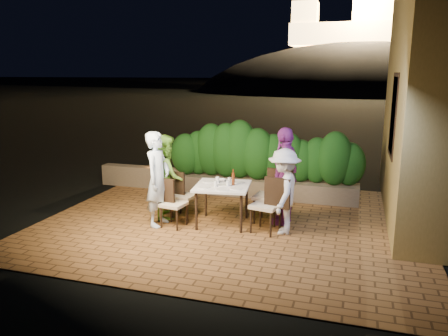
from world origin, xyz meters
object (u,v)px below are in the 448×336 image
at_px(diner_blue, 158,179).
at_px(chair_left_back, 184,195).
at_px(parapet_lamp, 152,165).
at_px(diner_purple, 285,176).
at_px(chair_right_front, 266,204).
at_px(diner_green, 167,176).
at_px(chair_right_back, 268,195).
at_px(diner_white, 284,191).
at_px(beer_bottle, 233,177).
at_px(chair_left_front, 174,203).
at_px(dining_table, 222,205).
at_px(bowl, 221,180).

bearing_deg(diner_blue, chair_left_back, -25.26).
bearing_deg(parapet_lamp, diner_purple, -24.89).
height_order(chair_right_front, diner_blue, diner_blue).
xyz_separation_m(diner_blue, diner_green, (-0.06, 0.50, -0.06)).
height_order(chair_right_front, diner_green, diner_green).
xyz_separation_m(chair_right_front, parapet_lamp, (-3.30, 2.20, 0.06)).
relative_size(chair_right_back, diner_white, 0.70).
bearing_deg(chair_right_back, chair_left_back, 15.01).
bearing_deg(diner_white, beer_bottle, -101.97).
relative_size(chair_left_front, diner_blue, 0.51).
distance_m(chair_right_back, diner_green, 2.00).
bearing_deg(dining_table, chair_left_back, 169.81).
relative_size(bowl, diner_purple, 0.09).
bearing_deg(beer_bottle, parapet_lamp, 143.06).
relative_size(bowl, diner_green, 0.10).
bearing_deg(chair_left_front, diner_purple, 30.88).
distance_m(chair_left_front, diner_green, 0.72).
bearing_deg(diner_white, diner_purple, -175.43).
bearing_deg(chair_right_front, chair_left_front, 21.02).
height_order(chair_left_front, diner_green, diner_green).
xyz_separation_m(chair_left_back, diner_green, (-0.33, -0.04, 0.36)).
bearing_deg(bowl, beer_bottle, -35.04).
bearing_deg(beer_bottle, chair_right_front, -18.59).
relative_size(bowl, diner_white, 0.11).
relative_size(chair_left_front, parapet_lamp, 6.35).
relative_size(chair_right_back, diner_green, 0.65).
xyz_separation_m(bowl, diner_green, (-1.06, -0.15, 0.04)).
bearing_deg(parapet_lamp, chair_right_front, -33.78).
height_order(chair_left_back, diner_purple, diner_purple).
relative_size(dining_table, diner_purple, 0.54).
relative_size(bowl, chair_left_back, 0.19).
distance_m(chair_right_front, diner_green, 2.07).
height_order(diner_blue, diner_purple, diner_purple).
distance_m(chair_right_front, diner_blue, 2.01).
distance_m(dining_table, chair_right_front, 0.88).
bearing_deg(parapet_lamp, beer_bottle, -36.94).
relative_size(chair_left_front, diner_green, 0.55).
bearing_deg(chair_left_front, dining_table, 34.26).
bearing_deg(diner_green, diner_purple, -111.48).
relative_size(chair_left_front, diner_purple, 0.49).
distance_m(diner_blue, parapet_lamp, 2.77).
height_order(beer_bottle, diner_green, diner_green).
height_order(chair_right_front, chair_right_back, chair_right_back).
height_order(bowl, diner_green, diner_green).
bearing_deg(diner_green, chair_left_back, -112.22).
relative_size(beer_bottle, chair_left_front, 0.34).
bearing_deg(diner_blue, chair_left_front, -89.40).
height_order(diner_blue, diner_white, diner_blue).
bearing_deg(diner_green, chair_left_front, -173.20).
bearing_deg(beer_bottle, bowl, 144.96).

